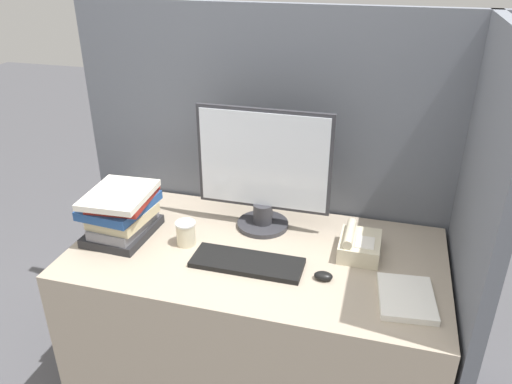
% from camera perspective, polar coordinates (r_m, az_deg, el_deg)
% --- Properties ---
extents(cubicle_panel_rear, '(1.84, 0.04, 1.61)m').
position_cam_1_polar(cubicle_panel_rear, '(2.28, 2.86, 0.20)').
color(cubicle_panel_rear, slate).
rests_on(cubicle_panel_rear, ground_plane).
extents(cubicle_panel_right, '(0.04, 0.82, 1.61)m').
position_cam_1_polar(cubicle_panel_right, '(1.93, 22.81, -7.41)').
color(cubicle_panel_right, slate).
rests_on(cubicle_panel_right, ground_plane).
extents(desk, '(1.44, 0.76, 0.74)m').
position_cam_1_polar(desk, '(2.19, 0.06, -14.89)').
color(desk, tan).
rests_on(desk, ground_plane).
extents(monitor, '(0.55, 0.22, 0.52)m').
position_cam_1_polar(monitor, '(2.02, 0.84, 2.10)').
color(monitor, '#333338').
rests_on(monitor, desk).
extents(keyboard, '(0.42, 0.15, 0.02)m').
position_cam_1_polar(keyboard, '(1.88, -1.01, -8.08)').
color(keyboard, black).
rests_on(keyboard, desk).
extents(mouse, '(0.07, 0.05, 0.03)m').
position_cam_1_polar(mouse, '(1.82, 7.71, -9.48)').
color(mouse, black).
rests_on(mouse, desk).
extents(coffee_cup, '(0.08, 0.08, 0.10)m').
position_cam_1_polar(coffee_cup, '(2.00, -8.02, -4.68)').
color(coffee_cup, beige).
rests_on(coffee_cup, desk).
extents(book_stack, '(0.26, 0.32, 0.21)m').
position_cam_1_polar(book_stack, '(2.08, -15.07, -2.34)').
color(book_stack, '#262628').
rests_on(book_stack, desk).
extents(desk_telephone, '(0.15, 0.20, 0.10)m').
position_cam_1_polar(desk_telephone, '(1.97, 11.65, -5.95)').
color(desk_telephone, beige).
rests_on(desk_telephone, desk).
extents(paper_pile, '(0.21, 0.25, 0.02)m').
position_cam_1_polar(paper_pile, '(1.79, 16.81, -11.50)').
color(paper_pile, white).
rests_on(paper_pile, desk).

